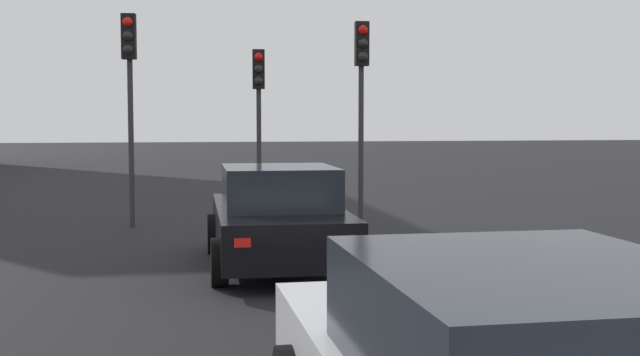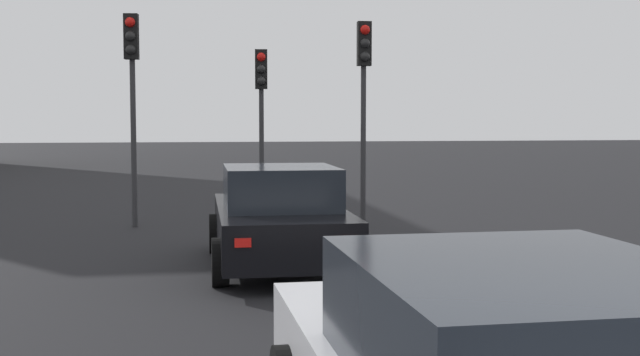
{
  "view_description": "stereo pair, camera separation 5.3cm",
  "coord_description": "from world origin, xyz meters",
  "px_view_note": "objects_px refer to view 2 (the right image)",
  "views": [
    {
      "loc": [
        -1.95,
        1.57,
        2.16
      ],
      "look_at": [
        6.64,
        -0.03,
        1.53
      ],
      "focal_mm": 44.73,
      "sensor_mm": 36.0,
      "label": 1
    },
    {
      "loc": [
        -1.96,
        1.51,
        2.16
      ],
      "look_at": [
        6.64,
        -0.03,
        1.53
      ],
      "focal_mm": 44.73,
      "sensor_mm": 36.0,
      "label": 2
    }
  ],
  "objects_px": {
    "traffic_light_near_right": "(261,96)",
    "traffic_light_near_left": "(132,75)",
    "car_black_lead": "(279,218)",
    "traffic_light_far_left": "(364,79)"
  },
  "relations": [
    {
      "from": "car_black_lead",
      "to": "traffic_light_far_left",
      "type": "distance_m",
      "value": 5.54
    },
    {
      "from": "car_black_lead",
      "to": "traffic_light_near_left",
      "type": "xyz_separation_m",
      "value": [
        4.9,
        2.34,
        2.35
      ]
    },
    {
      "from": "car_black_lead",
      "to": "traffic_light_near_left",
      "type": "distance_m",
      "value": 5.92
    },
    {
      "from": "car_black_lead",
      "to": "traffic_light_near_right",
      "type": "height_order",
      "value": "traffic_light_near_right"
    },
    {
      "from": "traffic_light_near_right",
      "to": "car_black_lead",
      "type": "bearing_deg",
      "value": 2.18
    },
    {
      "from": "traffic_light_near_left",
      "to": "car_black_lead",
      "type": "bearing_deg",
      "value": 32.57
    },
    {
      "from": "traffic_light_near_right",
      "to": "traffic_light_near_left",
      "type": "bearing_deg",
      "value": -50.04
    },
    {
      "from": "car_black_lead",
      "to": "traffic_light_far_left",
      "type": "xyz_separation_m",
      "value": [
        4.48,
        -2.33,
        2.28
      ]
    },
    {
      "from": "traffic_light_far_left",
      "to": "car_black_lead",
      "type": "bearing_deg",
      "value": -24.53
    },
    {
      "from": "traffic_light_near_left",
      "to": "traffic_light_near_right",
      "type": "xyz_separation_m",
      "value": [
        1.88,
        -2.8,
        -0.34
      ]
    }
  ]
}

